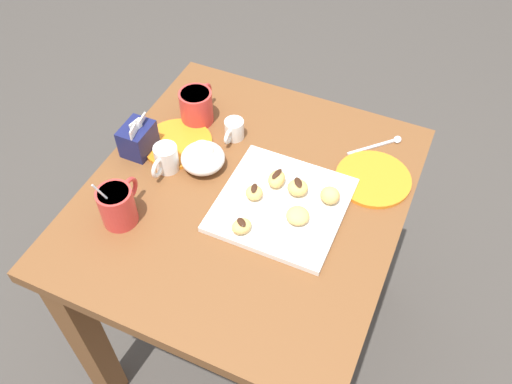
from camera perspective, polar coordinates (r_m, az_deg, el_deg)
ground_plane at (r=1.96m, az=-0.83°, el=-14.46°), size 8.00×8.00×0.00m
dining_table at (r=1.46m, az=-1.08°, el=-4.26°), size 0.84×0.76×0.75m
pastry_plate_square at (r=1.30m, az=2.79°, el=-1.19°), size 0.30×0.30×0.02m
coffee_mug_red_left at (r=1.28m, az=-14.38°, el=-1.29°), size 0.12×0.08×0.15m
coffee_mug_red_right at (r=1.50m, az=-6.27°, el=9.06°), size 0.13×0.09×0.10m
cream_pitcher_white at (r=1.38m, az=-9.51°, el=3.55°), size 0.10×0.06×0.07m
sugar_caddy at (r=1.44m, az=-12.33°, el=5.52°), size 0.09×0.07×0.11m
ice_cream_bowl at (r=1.37m, az=-5.63°, el=3.72°), size 0.11×0.11×0.08m
chocolate_sauce_pitcher at (r=1.45m, az=-2.33°, el=6.69°), size 0.09×0.05×0.06m
saucer_orange_left at (r=1.39m, az=12.24°, el=1.38°), size 0.19×0.19×0.01m
saucer_orange_right at (r=1.46m, az=-8.26°, el=5.10°), size 0.18×0.18×0.01m
loose_spoon_near_saucer at (r=1.48m, az=13.11°, el=4.94°), size 0.12×0.12×0.01m
beignet_0 at (r=1.32m, az=2.18°, el=1.39°), size 0.06×0.04×0.03m
chocolate_drizzle_0 at (r=1.31m, az=2.21°, el=1.95°), size 0.04×0.02×0.00m
beignet_1 at (r=1.30m, az=4.42°, el=0.46°), size 0.06×0.06×0.04m
chocolate_drizzle_1 at (r=1.29m, az=4.47°, el=1.03°), size 0.04×0.03×0.00m
beignet_2 at (r=1.29m, az=7.81°, el=-0.35°), size 0.06×0.06×0.04m
beignet_3 at (r=1.25m, az=4.42°, el=-2.50°), size 0.06×0.06×0.03m
beignet_4 at (r=1.23m, az=-1.54°, el=-3.62°), size 0.06×0.06×0.03m
chocolate_drizzle_4 at (r=1.22m, az=-1.55°, el=-3.18°), size 0.03×0.03×0.00m
beignet_5 at (r=1.29m, az=-0.20°, el=-0.08°), size 0.06×0.06×0.03m
chocolate_drizzle_5 at (r=1.28m, az=-0.20°, el=0.43°), size 0.03×0.02×0.00m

